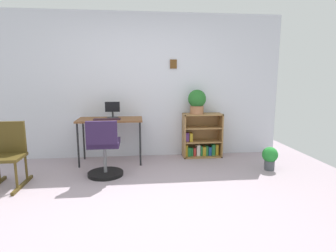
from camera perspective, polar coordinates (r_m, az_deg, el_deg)
The scene contains 10 objects.
ground_plane at distance 3.21m, azimuth -5.47°, elevation -16.45°, with size 6.24×6.24×0.00m, color #A09099.
wall_back at distance 5.03m, azimuth -6.10°, elevation 8.18°, with size 5.20×0.12×2.56m.
desk at distance 4.71m, azimuth -11.89°, elevation 0.73°, with size 1.07×0.55×0.75m.
monitor at distance 4.77m, azimuth -11.43°, elevation 3.20°, with size 0.25×0.20×0.28m.
keyboard at distance 4.59m, azimuth -12.54°, elevation 1.38°, with size 0.44×0.13×0.02m, color #331D26.
office_chair at distance 4.09m, azimuth -13.09°, elevation -5.26°, with size 0.52×0.55×0.85m.
rocking_chair at distance 4.24m, azimuth -30.29°, elevation -4.97°, with size 0.42×0.64×0.85m.
bookshelf_low at distance 5.08m, azimuth 6.87°, elevation -2.40°, with size 0.70×0.30×0.80m.
potted_plant_on_shelf at distance 4.91m, azimuth 6.03°, elevation 5.20°, with size 0.32×0.32×0.43m.
potted_plant_floor at distance 4.61m, azimuth 20.37°, elevation -6.02°, with size 0.24×0.24×0.37m.
Camera 1 is at (-0.02, -2.88, 1.42)m, focal length 29.38 mm.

